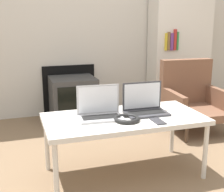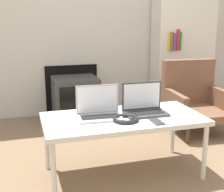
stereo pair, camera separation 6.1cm
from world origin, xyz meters
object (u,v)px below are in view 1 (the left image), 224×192
laptop_left (100,110)px  phone (158,121)px  tv (73,99)px  laptop_right (145,106)px  headphones (127,119)px  armchair (191,97)px

laptop_left → phone: size_ratio=2.33×
phone → tv: (-0.30, 1.65, -0.22)m
laptop_left → tv: 1.45m
phone → laptop_right: bearing=91.4°
laptop_left → tv: size_ratio=0.64×
laptop_right → phone: (0.01, -0.23, -0.05)m
phone → tv: tv is taller
laptop_right → headphones: size_ratio=1.70×
armchair → tv: bearing=152.5°
headphones → phone: headphones is taller
headphones → armchair: 1.38m
headphones → tv: size_ratio=0.37×
headphones → phone: size_ratio=1.33×
tv → armchair: armchair is taller
laptop_right → phone: size_ratio=2.26×
headphones → phone: 0.22m
laptop_right → armchair: size_ratio=0.44×
laptop_left → tv: laptop_left is taller
laptop_left → headphones: 0.22m
laptop_left → headphones: size_ratio=1.75×
laptop_left → armchair: bearing=33.6°
phone → tv: bearing=100.4°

